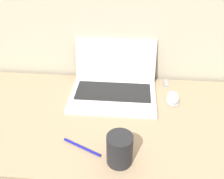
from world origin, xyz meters
TOP-DOWN VIEW (x-y plane):
  - desk at (0.00, 0.32)m, footprint 1.47×0.63m
  - laptop at (-0.02, 0.50)m, footprint 0.38×0.33m
  - drink_cup at (0.03, 0.10)m, footprint 0.09×0.09m
  - computer_mouse at (0.25, 0.45)m, footprint 0.06×0.09m
  - usb_stick at (0.23, 0.59)m, footprint 0.02×0.06m
  - pen at (-0.11, 0.14)m, footprint 0.15×0.08m

SIDE VIEW (x-z plane):
  - desk at x=0.00m, z-range 0.00..0.70m
  - usb_stick at x=0.23m, z-range 0.70..0.71m
  - pen at x=-0.11m, z-range 0.70..0.71m
  - computer_mouse at x=0.25m, z-range 0.70..0.74m
  - laptop at x=-0.02m, z-range 0.64..0.85m
  - drink_cup at x=0.03m, z-range 0.70..0.81m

